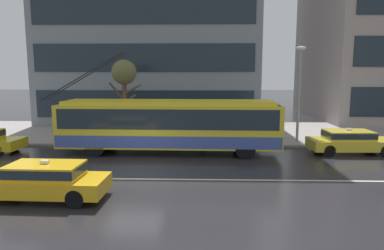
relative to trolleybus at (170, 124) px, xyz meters
The scene contains 14 objects.
ground_plane 4.28m from the trolleybus, 109.21° to the right, with size 160.00×160.00×0.00m, color #272529.
sidewalk_slab 6.90m from the trolleybus, 101.19° to the left, with size 80.00×10.00×0.14m, color gray.
lane_centre_line 5.36m from the trolleybus, 104.78° to the right, with size 72.00×0.14×0.01m, color silver.
trolleybus is the anchor object (origin of this frame).
taxi_ahead_of_bus 9.94m from the trolleybus, ahead, with size 4.52×1.93×1.39m.
taxi_oncoming_near 8.32m from the trolleybus, 116.86° to the right, with size 4.61×1.85×1.39m.
bus_shelter 4.34m from the trolleybus, 116.63° to the left, with size 3.56×1.68×2.38m.
pedestrian_at_shelter 2.70m from the trolleybus, 49.66° to the left, with size 1.45×1.45×2.01m.
pedestrian_approaching_curb 6.16m from the trolleybus, 37.89° to the left, with size 0.50×0.50×1.69m.
pedestrian_walking_past 4.47m from the trolleybus, 123.06° to the left, with size 1.17×1.17×1.95m.
pedestrian_waiting_by_pole 3.13m from the trolleybus, 101.57° to the left, with size 1.40×1.40×1.96m.
street_lamp 8.38m from the trolleybus, 19.31° to the left, with size 0.60×0.32×5.84m.
street_tree_bare 6.26m from the trolleybus, 127.36° to the left, with size 2.21×1.74×5.13m.
office_tower_corner_left 18.86m from the trolleybus, 99.85° to the left, with size 18.56×15.57×21.99m.
Camera 1 is at (3.14, -15.30, 4.35)m, focal length 32.99 mm.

